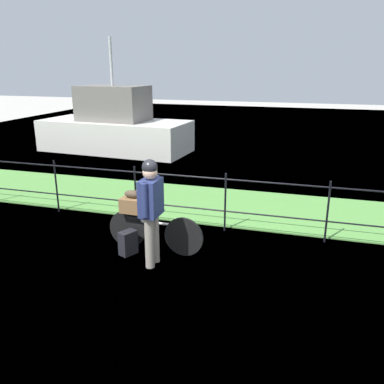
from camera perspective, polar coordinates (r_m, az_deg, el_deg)
The scene contains 10 objects.
ground_plane at distance 5.79m, azimuth -0.08°, elevation -13.53°, with size 60.00×60.00×0.00m, color #B2ADA3.
grass_strip at distance 8.92m, azimuth 6.47°, elevation -2.05°, with size 27.00×2.40×0.03m, color #569342.
harbor_water at distance 16.23m, azimuth 11.38°, elevation 6.59°, with size 30.00×30.00×0.00m, color #60849E.
iron_fence at distance 7.44m, azimuth 4.73°, elevation -0.85°, with size 18.04×0.04×1.12m.
bicycle_main at distance 6.75m, azimuth -5.39°, elevation -5.58°, with size 1.67×0.17×0.65m.
wooden_crate at distance 6.75m, azimuth -8.36°, elevation -1.80°, with size 0.37×0.29×0.24m, color brown.
terrier_dog at distance 6.67m, azimuth -8.24°, elevation -0.22°, with size 0.32×0.15×0.18m.
cyclist_person at distance 6.07m, azimuth -5.82°, elevation -1.65°, with size 0.27×0.54×1.68m.
backpack_on_paving at distance 6.75m, azimuth -9.02°, elevation -7.08°, with size 0.28×0.18×0.40m, color black.
moored_boat_near at distance 14.86m, azimuth -10.85°, elevation 8.91°, with size 5.44×2.52×3.90m.
Camera 1 is at (1.43, -4.75, 2.99)m, focal length 37.77 mm.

